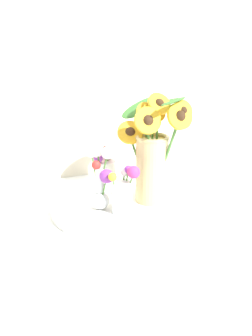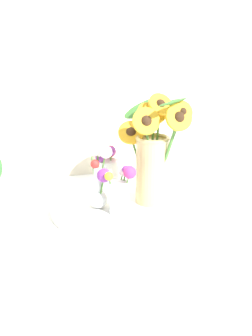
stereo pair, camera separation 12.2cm
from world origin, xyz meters
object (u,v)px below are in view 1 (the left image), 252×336
(vase_small_center, at_px, (123,192))
(vase_small_back, at_px, (105,170))
(vase_bulb_right, at_px, (101,179))
(mason_jar_sunflowers, at_px, (153,154))
(serving_tray, at_px, (126,204))

(vase_small_center, xyz_separation_m, vase_small_back, (0.01, 0.18, 0.01))
(vase_bulb_right, bearing_deg, mason_jar_sunflowers, -0.79)
(serving_tray, xyz_separation_m, vase_small_back, (-0.03, 0.10, 0.09))
(vase_bulb_right, bearing_deg, vase_small_back, 65.87)
(vase_small_center, bearing_deg, vase_bulb_right, 132.91)
(vase_bulb_right, height_order, vase_small_back, vase_bulb_right)
(serving_tray, distance_m, vase_small_center, 0.12)
(vase_small_center, bearing_deg, mason_jar_sunflowers, 23.03)
(vase_small_center, distance_m, vase_bulb_right, 0.08)
(serving_tray, bearing_deg, vase_bulb_right, -166.03)
(mason_jar_sunflowers, distance_m, vase_small_back, 0.19)
(mason_jar_sunflowers, distance_m, vase_bulb_right, 0.18)
(serving_tray, relative_size, vase_small_center, 3.14)
(mason_jar_sunflowers, height_order, vase_small_back, mason_jar_sunflowers)
(serving_tray, distance_m, vase_small_back, 0.14)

